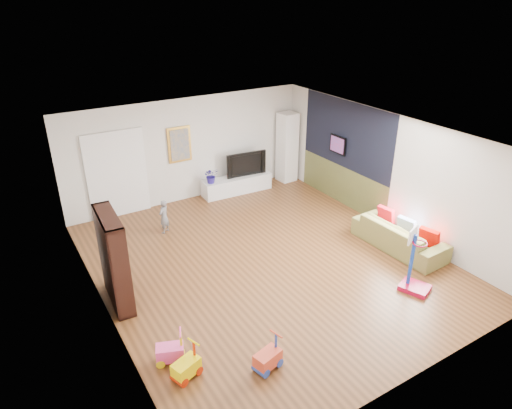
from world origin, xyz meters
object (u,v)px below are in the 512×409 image
bookshelf (114,260)px  sofa (399,236)px  media_console (237,184)px  basketball_hoop (420,261)px

bookshelf → sofa: bookshelf is taller
media_console → bookshelf: size_ratio=1.13×
media_console → bookshelf: bookshelf is taller
bookshelf → sofa: bearing=-9.9°
bookshelf → basketball_hoop: size_ratio=1.37×
bookshelf → basketball_hoop: bearing=-24.9°
media_console → basketball_hoop: basketball_hoop is taller
sofa → basketball_hoop: bearing=142.1°
sofa → basketball_hoop: (-0.89, -1.25, 0.33)m
media_console → sofa: size_ratio=0.94×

